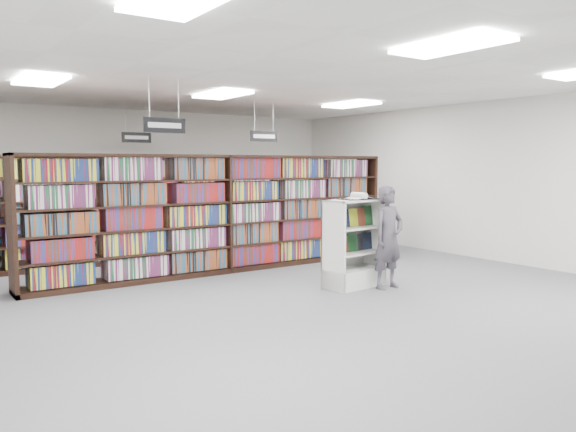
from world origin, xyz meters
TOP-DOWN VIEW (x-y plane):
  - floor at (0.00, 0.00)m, footprint 12.00×12.00m
  - ceiling at (0.00, 0.00)m, footprint 10.00×12.00m
  - wall_back at (0.00, 6.00)m, footprint 10.00×0.10m
  - wall_right at (5.00, 0.00)m, footprint 0.10×12.00m
  - bookshelf_row_near at (0.00, 2.00)m, footprint 7.00×0.60m
  - bookshelf_row_mid at (0.00, 4.00)m, footprint 7.00×0.60m
  - bookshelf_row_far at (0.00, 5.70)m, footprint 7.00×0.60m
  - aisle_sign_left at (-1.50, 1.00)m, footprint 0.65×0.02m
  - aisle_sign_right at (1.50, 3.00)m, footprint 0.65×0.02m
  - aisle_sign_center at (-0.50, 5.00)m, footprint 0.65×0.02m
  - troffer_front_center at (0.00, -3.00)m, footprint 0.60×1.20m
  - troffer_back_left at (-3.00, 2.00)m, footprint 0.60×1.20m
  - troffer_back_center at (0.00, 2.00)m, footprint 0.60×1.20m
  - troffer_back_right at (3.00, 2.00)m, footprint 0.60×1.20m
  - endcap_display at (1.08, -0.29)m, footprint 1.04×0.60m
  - open_book at (1.16, -0.34)m, footprint 0.66×0.42m
  - shopper at (1.45, -0.70)m, footprint 0.60×0.41m

SIDE VIEW (x-z plane):
  - floor at x=0.00m, z-range 0.00..0.00m
  - endcap_display at x=1.08m, z-range -0.22..1.17m
  - shopper at x=1.45m, z-range 0.00..1.60m
  - bookshelf_row_near at x=0.00m, z-range 0.00..2.10m
  - bookshelf_row_mid at x=0.00m, z-range 0.00..2.10m
  - bookshelf_row_far at x=0.00m, z-range 0.00..2.10m
  - open_book at x=1.16m, z-range 1.35..1.48m
  - wall_back at x=0.00m, z-range 0.00..3.20m
  - wall_right at x=5.00m, z-range 0.00..3.20m
  - aisle_sign_left at x=-1.50m, z-range 2.13..2.93m
  - aisle_sign_right at x=1.50m, z-range 2.13..2.93m
  - aisle_sign_center at x=-0.50m, z-range 2.13..2.93m
  - troffer_front_center at x=0.00m, z-range 3.14..3.18m
  - troffer_back_left at x=-3.00m, z-range 3.14..3.18m
  - troffer_back_center at x=0.00m, z-range 3.14..3.18m
  - troffer_back_right at x=3.00m, z-range 3.14..3.18m
  - ceiling at x=0.00m, z-range 3.15..3.25m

